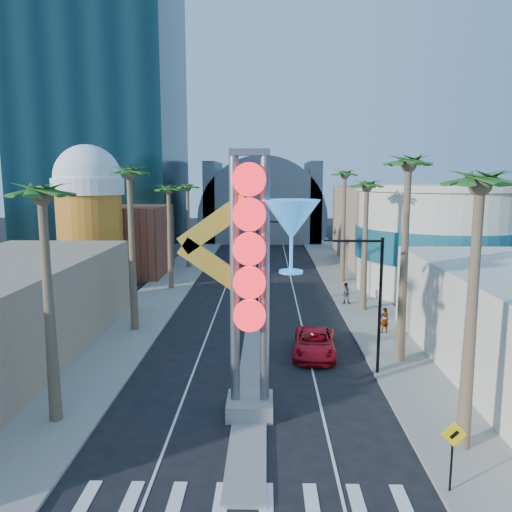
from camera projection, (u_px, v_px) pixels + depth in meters
The scene contains 26 objects.
ground at pixel (248, 447), 21.08m from camera, with size 240.00×240.00×0.00m, color black.
sidewalk_west at pixel (175, 279), 55.84m from camera, with size 5.00×100.00×0.15m, color gray.
sidewalk_east at pixel (345, 279), 55.42m from camera, with size 5.00×100.00×0.15m, color gray.
median at pixel (260, 274), 58.59m from camera, with size 1.60×84.00×0.15m, color gray.
hotel_tower at pixel (103, 77), 69.02m from camera, with size 20.00×20.00×50.00m, color black.
brick_filler_west at pixel (124, 240), 58.33m from camera, with size 10.00×10.00×8.00m, color brown.
filler_east at pixel (379, 224), 67.35m from camera, with size 10.00×20.00×10.00m, color #9A7D63.
beer_mug at pixel (89, 212), 49.86m from camera, with size 7.00×7.00×14.50m.
turquoise_building at pixel (440, 239), 49.49m from camera, with size 16.60×16.60×10.60m.
canopy at pixel (263, 216), 91.51m from camera, with size 22.00×16.00×22.00m.
neon_sign at pixel (267, 265), 22.85m from camera, with size 6.53×2.60×12.55m.
ped_sign at pixel (453, 446), 17.63m from camera, with size 0.92×0.12×2.66m.
streetlight_0 at pixel (264, 258), 40.06m from camera, with size 3.79×0.25×8.00m.
streetlight_1 at pixel (257, 228), 63.78m from camera, with size 3.79×0.25×8.00m.
streetlight_2 at pixel (372, 293), 28.08m from camera, with size 3.45×0.25×8.00m.
palm_0 at pixel (42, 209), 21.70m from camera, with size 2.40×2.40×11.70m.
palm_1 at pixel (129, 184), 35.39m from camera, with size 2.40×2.40×12.70m.
palm_2 at pixel (169, 196), 49.42m from camera, with size 2.40×2.40×11.20m.
palm_3 at pixel (188, 192), 61.27m from camera, with size 2.40×2.40×11.20m.
palm_4 at pixel (479, 201), 19.26m from camera, with size 2.40×2.40×12.20m.
palm_5 at pixel (408, 178), 29.00m from camera, with size 2.40×2.40×13.20m.
palm_6 at pixel (367, 194), 41.06m from camera, with size 2.40×2.40×11.70m.
palm_7 at pixel (345, 182), 52.77m from camera, with size 2.40×2.40×12.70m.
red_pickup at pixel (315, 343), 31.95m from camera, with size 2.64×5.72×1.59m, color #B30D1A.
pedestrian_a at pixel (384, 320), 36.00m from camera, with size 0.68×0.45×1.87m, color gray.
pedestrian_b at pixel (345, 293), 44.41m from camera, with size 0.91×0.71×1.88m, color gray.
Camera 1 is at (0.80, -19.55, 11.29)m, focal length 35.00 mm.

